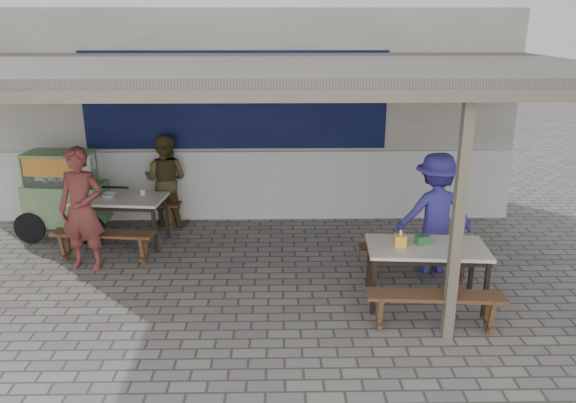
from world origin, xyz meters
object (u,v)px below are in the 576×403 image
(table_left, at_px, (119,202))
(bench_left_street, at_px, (103,240))
(bench_right_street, at_px, (435,303))
(condiment_jar, at_px, (143,192))
(patron_wall_side, at_px, (166,180))
(bench_right_wall, at_px, (416,256))
(patron_street_side, at_px, (82,209))
(table_right, at_px, (427,252))
(donation_box, at_px, (423,240))
(tissue_box, at_px, (400,240))
(vendor_cart, at_px, (65,192))
(bench_left_wall, at_px, (137,209))
(patron_right_table, at_px, (435,214))
(condiment_bowl, at_px, (109,195))

(table_left, bearing_deg, bench_left_street, -90.00)
(bench_right_street, height_order, condiment_jar, condiment_jar)
(patron_wall_side, bearing_deg, bench_right_wall, 161.60)
(bench_right_street, height_order, patron_street_side, patron_street_side)
(table_left, relative_size, table_right, 0.98)
(donation_box, bearing_deg, tissue_box, -173.32)
(bench_right_wall, bearing_deg, vendor_cart, 166.49)
(vendor_cart, xyz_separation_m, patron_street_side, (0.67, -1.20, 0.11))
(table_left, relative_size, vendor_cart, 0.81)
(bench_left_wall, xyz_separation_m, tissue_box, (3.80, -2.65, 0.48))
(bench_left_street, xyz_separation_m, patron_right_table, (4.61, -0.37, 0.50))
(patron_right_table, relative_size, condiment_jar, 20.46)
(vendor_cart, bearing_deg, patron_right_table, -8.24)
(patron_right_table, bearing_deg, vendor_cart, -18.60)
(patron_right_table, bearing_deg, patron_wall_side, -30.43)
(bench_left_wall, bearing_deg, vendor_cart, -153.40)
(table_right, xyz_separation_m, patron_wall_side, (-3.65, 2.87, 0.10))
(table_left, relative_size, bench_right_street, 0.94)
(patron_wall_side, distance_m, patron_right_table, 4.43)
(bench_right_street, distance_m, patron_right_table, 1.70)
(donation_box, xyz_separation_m, condiment_bowl, (-4.30, 1.95, -0.03))
(patron_wall_side, bearing_deg, bench_left_wall, 34.63)
(patron_wall_side, xyz_separation_m, donation_box, (3.60, -2.81, 0.03))
(bench_right_wall, bearing_deg, tissue_box, -116.36)
(bench_left_street, bearing_deg, tissue_box, -11.77)
(patron_right_table, height_order, tissue_box, patron_right_table)
(table_left, bearing_deg, patron_street_side, -100.11)
(patron_wall_side, relative_size, patron_right_table, 0.93)
(patron_wall_side, bearing_deg, condiment_jar, 86.83)
(table_left, xyz_separation_m, donation_box, (4.15, -1.93, 0.13))
(patron_wall_side, height_order, tissue_box, patron_wall_side)
(patron_right_table, distance_m, condiment_bowl, 4.81)
(bench_right_street, bearing_deg, bench_right_wall, 90.00)
(table_right, relative_size, condiment_bowl, 6.86)
(bench_left_wall, bearing_deg, donation_box, -26.63)
(bench_right_wall, relative_size, vendor_cart, 0.86)
(bench_left_street, xyz_separation_m, patron_street_side, (-0.18, -0.20, 0.52))
(table_right, relative_size, patron_street_side, 0.85)
(bench_left_street, xyz_separation_m, patron_wall_side, (0.62, 1.57, 0.43))
(patron_right_table, xyz_separation_m, tissue_box, (-0.66, -0.90, -0.02))
(bench_left_street, relative_size, donation_box, 9.03)
(table_right, relative_size, bench_right_wall, 0.96)
(table_right, distance_m, condiment_bowl, 4.79)
(table_left, relative_size, bench_left_street, 0.97)
(table_left, distance_m, bench_right_wall, 4.46)
(bench_left_street, xyz_separation_m, condiment_jar, (0.41, 0.82, 0.45))
(bench_left_wall, distance_m, tissue_box, 4.66)
(bench_left_wall, distance_m, bench_right_street, 5.26)
(vendor_cart, bearing_deg, bench_right_street, -24.35)
(donation_box, relative_size, condiment_jar, 2.02)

